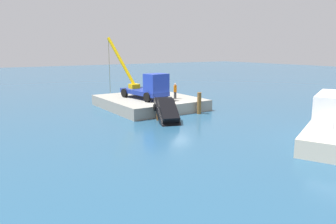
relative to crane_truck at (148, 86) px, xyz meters
name	(u,v)px	position (x,y,z in m)	size (l,w,h in m)	color
ground	(177,116)	(4.41, 0.81, -2.57)	(200.00, 200.00, 0.00)	navy
dock	(149,103)	(-1.15, 0.81, -1.99)	(10.76, 9.34, 1.16)	gray
crane_truck	(148,86)	(0.00, 0.00, 0.00)	(8.24, 3.66, 6.68)	navy
dock_worker	(175,91)	(1.21, 2.75, -0.56)	(0.34, 0.34, 1.68)	#3B3B3B
salvaged_car	(168,115)	(6.29, -1.52, -1.87)	(4.54, 3.02, 3.16)	black
piling_near	(158,112)	(4.97, -1.71, -1.76)	(0.38, 0.38, 1.61)	brown
piling_mid	(199,103)	(4.68, 3.32, -1.47)	(0.41, 0.41, 2.19)	brown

